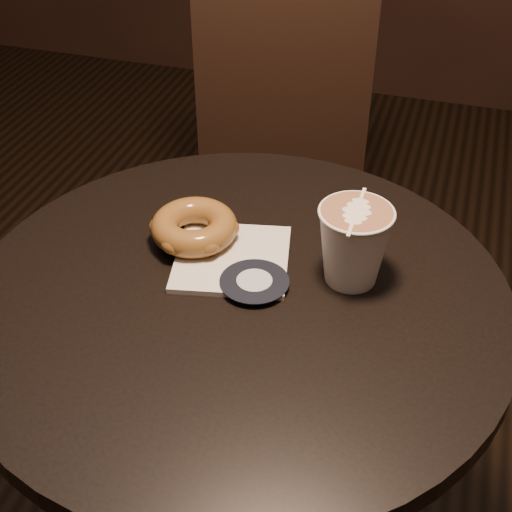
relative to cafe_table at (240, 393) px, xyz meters
name	(u,v)px	position (x,y,z in m)	size (l,w,h in m)	color
cafe_table	(240,393)	(0.00, 0.00, 0.00)	(0.70, 0.70, 0.75)	black
chair	(282,166)	(-0.12, 0.66, -0.01)	(0.47, 0.47, 0.96)	black
pastry_bag	(232,259)	(-0.03, 0.05, 0.20)	(0.15, 0.15, 0.01)	silver
doughnut	(194,227)	(-0.09, 0.08, 0.23)	(0.12, 0.12, 0.04)	brown
latte_cup	(353,246)	(0.13, 0.06, 0.25)	(0.10, 0.10, 0.11)	white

